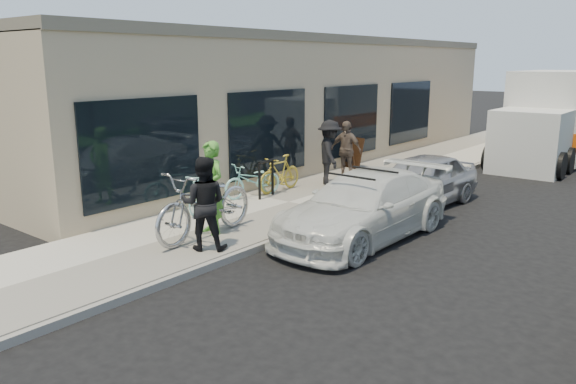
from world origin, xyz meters
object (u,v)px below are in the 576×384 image
Objects in this scene: moving_truck at (551,122)px; bystander_a at (329,153)px; cruiser_bike_c at (280,173)px; sedan_silver at (421,181)px; bike_rack at (266,175)px; bystander_b at (346,150)px; sedan_white at (364,206)px; tandem_bike at (206,204)px; sandwich_board at (351,153)px; man_standing at (204,203)px; cruiser_bike_a at (200,191)px; woman_rider at (211,188)px; cruiser_bike_b at (253,180)px.

moving_truck reaches higher than bystander_a.
moving_truck reaches higher than cruiser_bike_c.
sedan_silver is 2.11× the size of bystander_a.
bystander_a is (0.41, 2.12, 0.32)m from bike_rack.
sedan_silver is 2.39× the size of cruiser_bike_c.
moving_truck reaches higher than bystander_b.
sedan_white is 1.81× the size of tandem_bike.
bike_rack is 3.11m from bystander_b.
bystander_b is at bearing -40.41° from bystander_a.
bystander_b is (0.30, 3.08, 0.27)m from bike_rack.
bystander_a is at bearing -51.67° from sandwich_board.
sandwich_board is 0.56× the size of man_standing.
bike_rack is at bearing 107.54° from tandem_bike.
bystander_a reaches higher than sedan_silver.
sedan_white is 3.03m from sedan_silver.
bystander_a is (-2.72, 0.04, 0.40)m from sedan_silver.
man_standing is (-2.02, -14.30, -0.39)m from moving_truck.
tandem_bike is 2.01m from cruiser_bike_a.
cruiser_bike_c is (-1.30, 3.62, -0.44)m from woman_rider.
tandem_bike is at bearing -68.19° from cruiser_bike_a.
sedan_white is at bearing 50.59° from woman_rider.
sandwich_board is at bearing -110.61° from man_standing.
moving_truck reaches higher than bike_rack.
cruiser_bike_a is 0.92× the size of cruiser_bike_b.
tandem_bike is 0.37m from woman_rider.
cruiser_bike_c is 1.58m from bystander_a.
bystander_a reaches higher than sedan_white.
woman_rider is at bearing -102.25° from moving_truck.
sandwich_board is 8.03m from tandem_bike.
tandem_bike reaches higher than sandwich_board.
bystander_b reaches higher than sandwich_board.
cruiser_bike_a is at bearing -109.27° from moving_truck.
man_standing reaches higher than tandem_bike.
sedan_white reaches higher than cruiser_bike_c.
sedan_white is (3.39, -0.94, -0.06)m from bike_rack.
bystander_a is at bearing 94.95° from tandem_bike.
moving_truck is at bearing -134.03° from man_standing.
sedan_silver is (3.65, -2.57, 0.01)m from sandwich_board.
woman_rider reaches higher than tandem_bike.
sedan_silver is 4.08m from cruiser_bike_b.
bystander_b is at bearing -113.77° from man_standing.
tandem_bike is 1.50× the size of man_standing.
moving_truck is at bearing 82.90° from cruiser_bike_b.
cruiser_bike_a is at bearing -93.40° from cruiser_bike_c.
bike_rack is 2.19m from bystander_a.
bystander_b is (-0.96, 6.24, 0.17)m from tandem_bike.
man_standing reaches higher than bystander_b.
cruiser_bike_c is (0.15, 2.62, 0.02)m from cruiser_bike_a.
man_standing is at bearing -70.02° from cruiser_bike_a.
sedan_silver is at bearing -137.51° from bystander_a.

